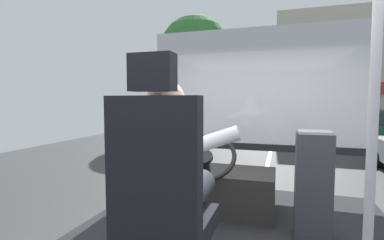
# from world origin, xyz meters

# --- Properties ---
(ground) EXTENTS (18.00, 44.00, 0.06)m
(ground) POSITION_xyz_m (0.00, 8.80, -0.02)
(ground) COLOR #3A3A3A
(driver_seat) EXTENTS (0.48, 0.48, 1.30)m
(driver_seat) POSITION_xyz_m (-0.25, -0.54, 1.33)
(driver_seat) COLOR black
(driver_seat) RESTS_ON bus_floor
(bus_driver) EXTENTS (0.75, 0.58, 0.74)m
(bus_driver) POSITION_xyz_m (-0.25, -0.42, 1.48)
(bus_driver) COLOR #282833
(bus_driver) RESTS_ON driver_seat
(steering_console) EXTENTS (1.10, 0.99, 0.78)m
(steering_console) POSITION_xyz_m (-0.25, 0.77, 1.00)
(steering_console) COLOR #282623
(steering_console) RESTS_ON bus_floor
(handrail_pole) EXTENTS (0.04, 0.04, 2.15)m
(handrail_pole) POSITION_xyz_m (0.74, -0.42, 1.85)
(handrail_pole) COLOR #B7B7BC
(handrail_pole) RESTS_ON bus_floor
(fare_box) EXTENTS (0.27, 0.21, 0.84)m
(fare_box) POSITION_xyz_m (0.59, 0.46, 1.20)
(fare_box) COLOR #333338
(fare_box) RESTS_ON bus_floor
(windshield_panel) EXTENTS (2.50, 0.08, 1.48)m
(windshield_panel) POSITION_xyz_m (0.00, 1.62, 1.82)
(windshield_panel) COLOR silver
(street_tree) EXTENTS (3.55, 3.55, 6.06)m
(street_tree) POSITION_xyz_m (-3.88, 11.96, 4.27)
(street_tree) COLOR #4C3828
(street_tree) RESTS_ON ground
(shop_building) EXTENTS (10.28, 4.16, 6.70)m
(shop_building) POSITION_xyz_m (5.15, 16.57, 3.35)
(shop_building) COLOR #BCB29E
(shop_building) RESTS_ON ground
(parked_car_green) EXTENTS (2.00, 4.22, 1.46)m
(parked_car_green) POSITION_xyz_m (3.83, 11.03, 0.75)
(parked_car_green) COLOR #195633
(parked_car_green) RESTS_ON ground
(parked_car_red) EXTENTS (1.84, 3.98, 1.21)m
(parked_car_red) POSITION_xyz_m (4.24, 16.98, 0.63)
(parked_car_red) COLOR maroon
(parked_car_red) RESTS_ON ground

